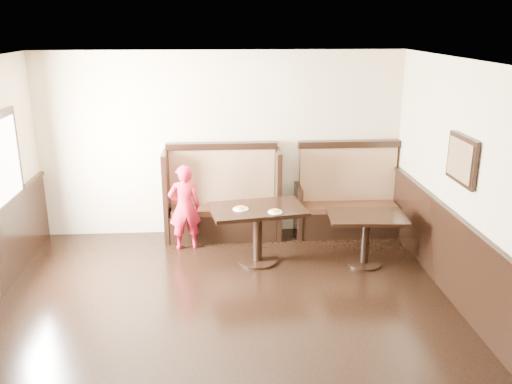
{
  "coord_description": "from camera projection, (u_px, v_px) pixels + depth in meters",
  "views": [
    {
      "loc": [
        -0.01,
        -4.58,
        3.21
      ],
      "look_at": [
        0.45,
        2.35,
        1.0
      ],
      "focal_mm": 38.0,
      "sensor_mm": 36.0,
      "label": 1
    }
  ],
  "objects": [
    {
      "name": "ground",
      "position": [
        226.0,
        362.0,
        5.33
      ],
      "size": [
        7.0,
        7.0,
        0.0
      ],
      "primitive_type": "plane",
      "color": "black",
      "rests_on": "ground"
    },
    {
      "name": "pizza_plate_right",
      "position": [
        275.0,
        211.0,
        7.1
      ],
      "size": [
        0.19,
        0.19,
        0.03
      ],
      "color": "white",
      "rests_on": "table_main"
    },
    {
      "name": "booth_main",
      "position": [
        223.0,
        203.0,
        8.3
      ],
      "size": [
        1.75,
        0.72,
        1.45
      ],
      "color": "black",
      "rests_on": "ground"
    },
    {
      "name": "pizza_plate_left",
      "position": [
        241.0,
        208.0,
        7.22
      ],
      "size": [
        0.21,
        0.21,
        0.04
      ],
      "color": "white",
      "rests_on": "table_main"
    },
    {
      "name": "table_main",
      "position": [
        258.0,
        220.0,
        7.35
      ],
      "size": [
        1.37,
        0.98,
        0.8
      ],
      "rotation": [
        0.0,
        0.0,
        0.17
      ],
      "color": "black",
      "rests_on": "ground"
    },
    {
      "name": "child",
      "position": [
        185.0,
        207.0,
        7.8
      ],
      "size": [
        0.5,
        0.37,
        1.26
      ],
      "primitive_type": "imported",
      "rotation": [
        0.0,
        0.0,
        3.31
      ],
      "color": "red",
      "rests_on": "ground"
    },
    {
      "name": "table_neighbor",
      "position": [
        366.0,
        228.0,
        7.3
      ],
      "size": [
        1.07,
        0.74,
        0.72
      ],
      "rotation": [
        0.0,
        0.0,
        -0.07
      ],
      "color": "black",
      "rests_on": "ground"
    },
    {
      "name": "booth_neighbor",
      "position": [
        348.0,
        203.0,
        8.44
      ],
      "size": [
        1.65,
        0.72,
        1.45
      ],
      "color": "black",
      "rests_on": "ground"
    },
    {
      "name": "room_shell",
      "position": [
        195.0,
        288.0,
        5.37
      ],
      "size": [
        7.0,
        7.0,
        7.0
      ],
      "color": "beige",
      "rests_on": "ground"
    }
  ]
}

